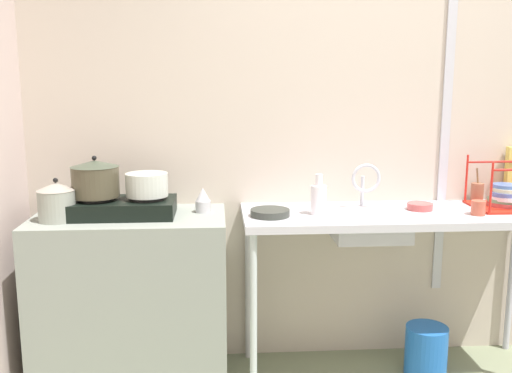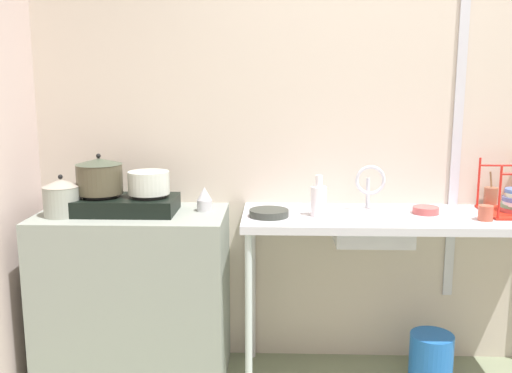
{
  "view_description": "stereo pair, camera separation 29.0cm",
  "coord_description": "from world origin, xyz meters",
  "px_view_note": "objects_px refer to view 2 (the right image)",
  "views": [
    {
      "loc": [
        -1.03,
        -1.67,
        1.58
      ],
      "look_at": [
        -0.84,
        1.18,
        1.05
      ],
      "focal_mm": 39.87,
      "sensor_mm": 36.0,
      "label": 1
    },
    {
      "loc": [
        -0.74,
        -1.67,
        1.58
      ],
      "look_at": [
        -0.84,
        1.18,
        1.05
      ],
      "focal_mm": 39.87,
      "sensor_mm": 36.0,
      "label": 2
    }
  ],
  "objects_px": {
    "bucket_on_floor": "(431,359)",
    "small_bowl_on_drainboard": "(426,210)",
    "pot_beside_stove": "(62,198)",
    "stove": "(125,204)",
    "pot_on_left_burner": "(99,176)",
    "bottle_by_sink": "(319,200)",
    "percolator": "(204,199)",
    "utensil_jar": "(491,197)",
    "sink_basin": "(372,228)",
    "faucet": "(370,182)",
    "pot_on_right_burner": "(149,183)",
    "frying_pan": "(269,213)",
    "cup_by_rack": "(486,213)"
  },
  "relations": [
    {
      "from": "bottle_by_sink",
      "to": "bucket_on_floor",
      "type": "height_order",
      "value": "bottle_by_sink"
    },
    {
      "from": "bottle_by_sink",
      "to": "bucket_on_floor",
      "type": "bearing_deg",
      "value": 0.13
    },
    {
      "from": "stove",
      "to": "utensil_jar",
      "type": "height_order",
      "value": "utensil_jar"
    },
    {
      "from": "cup_by_rack",
      "to": "bucket_on_floor",
      "type": "bearing_deg",
      "value": 161.29
    },
    {
      "from": "bucket_on_floor",
      "to": "small_bowl_on_drainboard",
      "type": "bearing_deg",
      "value": 126.97
    },
    {
      "from": "percolator",
      "to": "faucet",
      "type": "relative_size",
      "value": 0.53
    },
    {
      "from": "pot_on_left_burner",
      "to": "percolator",
      "type": "relative_size",
      "value": 1.86
    },
    {
      "from": "pot_beside_stove",
      "to": "frying_pan",
      "type": "height_order",
      "value": "pot_beside_stove"
    },
    {
      "from": "percolator",
      "to": "small_bowl_on_drainboard",
      "type": "xyz_separation_m",
      "value": [
        1.15,
        -0.02,
        -0.04
      ]
    },
    {
      "from": "small_bowl_on_drainboard",
      "to": "utensil_jar",
      "type": "bearing_deg",
      "value": 24.44
    },
    {
      "from": "percolator",
      "to": "small_bowl_on_drainboard",
      "type": "height_order",
      "value": "percolator"
    },
    {
      "from": "pot_on_right_burner",
      "to": "small_bowl_on_drainboard",
      "type": "relative_size",
      "value": 1.58
    },
    {
      "from": "sink_basin",
      "to": "small_bowl_on_drainboard",
      "type": "distance_m",
      "value": 0.3
    },
    {
      "from": "pot_on_left_burner",
      "to": "sink_basin",
      "type": "relative_size",
      "value": 0.62
    },
    {
      "from": "frying_pan",
      "to": "bottle_by_sink",
      "type": "relative_size",
      "value": 0.96
    },
    {
      "from": "percolator",
      "to": "utensil_jar",
      "type": "relative_size",
      "value": 0.66
    },
    {
      "from": "sink_basin",
      "to": "bottle_by_sink",
      "type": "bearing_deg",
      "value": -174.22
    },
    {
      "from": "small_bowl_on_drainboard",
      "to": "bottle_by_sink",
      "type": "relative_size",
      "value": 0.64
    },
    {
      "from": "pot_on_left_burner",
      "to": "bottle_by_sink",
      "type": "height_order",
      "value": "pot_on_left_burner"
    },
    {
      "from": "pot_on_right_burner",
      "to": "small_bowl_on_drainboard",
      "type": "bearing_deg",
      "value": 1.4
    },
    {
      "from": "bucket_on_floor",
      "to": "frying_pan",
      "type": "bearing_deg",
      "value": -178.64
    },
    {
      "from": "pot_on_left_burner",
      "to": "small_bowl_on_drainboard",
      "type": "relative_size",
      "value": 1.78
    },
    {
      "from": "percolator",
      "to": "pot_on_left_burner",
      "type": "bearing_deg",
      "value": -173.87
    },
    {
      "from": "pot_on_right_burner",
      "to": "pot_beside_stove",
      "type": "relative_size",
      "value": 0.99
    },
    {
      "from": "pot_beside_stove",
      "to": "percolator",
      "type": "relative_size",
      "value": 1.66
    },
    {
      "from": "pot_on_left_burner",
      "to": "frying_pan",
      "type": "distance_m",
      "value": 0.89
    },
    {
      "from": "pot_beside_stove",
      "to": "small_bowl_on_drainboard",
      "type": "relative_size",
      "value": 1.59
    },
    {
      "from": "faucet",
      "to": "small_bowl_on_drainboard",
      "type": "distance_m",
      "value": 0.32
    },
    {
      "from": "frying_pan",
      "to": "bucket_on_floor",
      "type": "bearing_deg",
      "value": 1.36
    },
    {
      "from": "bucket_on_floor",
      "to": "stove",
      "type": "bearing_deg",
      "value": 178.77
    },
    {
      "from": "pot_beside_stove",
      "to": "bottle_by_sink",
      "type": "height_order",
      "value": "pot_beside_stove"
    },
    {
      "from": "stove",
      "to": "pot_on_left_burner",
      "type": "xyz_separation_m",
      "value": [
        -0.13,
        0.0,
        0.15
      ]
    },
    {
      "from": "pot_beside_stove",
      "to": "sink_basin",
      "type": "relative_size",
      "value": 0.55
    },
    {
      "from": "frying_pan",
      "to": "bottle_by_sink",
      "type": "xyz_separation_m",
      "value": [
        0.25,
        0.02,
        0.07
      ]
    },
    {
      "from": "pot_on_left_burner",
      "to": "pot_beside_stove",
      "type": "height_order",
      "value": "pot_on_left_burner"
    },
    {
      "from": "pot_on_right_burner",
      "to": "pot_beside_stove",
      "type": "height_order",
      "value": "pot_on_right_burner"
    },
    {
      "from": "stove",
      "to": "pot_on_left_burner",
      "type": "height_order",
      "value": "pot_on_left_burner"
    },
    {
      "from": "pot_on_left_burner",
      "to": "bucket_on_floor",
      "type": "xyz_separation_m",
      "value": [
        1.74,
        -0.03,
        -0.97
      ]
    },
    {
      "from": "sink_basin",
      "to": "utensil_jar",
      "type": "xyz_separation_m",
      "value": [
        0.68,
        0.22,
        0.13
      ]
    },
    {
      "from": "bottle_by_sink",
      "to": "pot_on_left_burner",
      "type": "bearing_deg",
      "value": 178.17
    },
    {
      "from": "stove",
      "to": "percolator",
      "type": "height_order",
      "value": "percolator"
    },
    {
      "from": "stove",
      "to": "faucet",
      "type": "distance_m",
      "value": 1.29
    },
    {
      "from": "percolator",
      "to": "frying_pan",
      "type": "distance_m",
      "value": 0.36
    },
    {
      "from": "percolator",
      "to": "bucket_on_floor",
      "type": "xyz_separation_m",
      "value": [
        1.2,
        -0.09,
        -0.84
      ]
    },
    {
      "from": "pot_on_left_burner",
      "to": "utensil_jar",
      "type": "distance_m",
      "value": 2.09
    },
    {
      "from": "pot_beside_stove",
      "to": "small_bowl_on_drainboard",
      "type": "height_order",
      "value": "pot_beside_stove"
    },
    {
      "from": "pot_on_left_burner",
      "to": "bottle_by_sink",
      "type": "relative_size",
      "value": 1.14
    },
    {
      "from": "frying_pan",
      "to": "utensil_jar",
      "type": "distance_m",
      "value": 1.23
    },
    {
      "from": "percolator",
      "to": "utensil_jar",
      "type": "xyz_separation_m",
      "value": [
        1.54,
        0.16,
        -0.01
      ]
    },
    {
      "from": "pot_beside_stove",
      "to": "faucet",
      "type": "relative_size",
      "value": 0.88
    }
  ]
}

